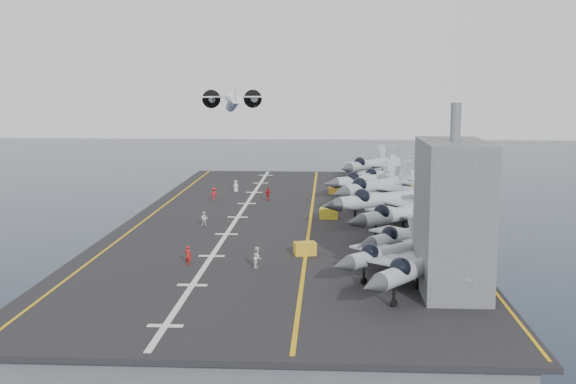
# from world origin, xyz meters

# --- Properties ---
(ground) EXTENTS (500.00, 500.00, 0.00)m
(ground) POSITION_xyz_m (0.00, 0.00, 0.00)
(ground) COLOR #142135
(ground) RESTS_ON ground
(hull) EXTENTS (36.00, 90.00, 10.00)m
(hull) POSITION_xyz_m (0.00, 0.00, 5.00)
(hull) COLOR #56595E
(hull) RESTS_ON ground
(flight_deck) EXTENTS (38.00, 92.00, 0.40)m
(flight_deck) POSITION_xyz_m (0.00, 0.00, 10.20)
(flight_deck) COLOR black
(flight_deck) RESTS_ON hull
(foul_line) EXTENTS (0.35, 90.00, 0.02)m
(foul_line) POSITION_xyz_m (3.00, 0.00, 10.42)
(foul_line) COLOR gold
(foul_line) RESTS_ON flight_deck
(landing_centerline) EXTENTS (0.50, 90.00, 0.02)m
(landing_centerline) POSITION_xyz_m (-6.00, 0.00, 10.42)
(landing_centerline) COLOR silver
(landing_centerline) RESTS_ON flight_deck
(deck_edge_port) EXTENTS (0.25, 90.00, 0.02)m
(deck_edge_port) POSITION_xyz_m (-17.00, 0.00, 10.42)
(deck_edge_port) COLOR gold
(deck_edge_port) RESTS_ON flight_deck
(deck_edge_stbd) EXTENTS (0.25, 90.00, 0.02)m
(deck_edge_stbd) POSITION_xyz_m (18.50, 0.00, 10.42)
(deck_edge_stbd) COLOR gold
(deck_edge_stbd) RESTS_ON flight_deck
(island_superstructure) EXTENTS (5.00, 10.00, 15.00)m
(island_superstructure) POSITION_xyz_m (15.00, -30.00, 17.90)
(island_superstructure) COLOR #56595E
(island_superstructure) RESTS_ON flight_deck
(fighter_jet_0) EXTENTS (15.77, 16.63, 4.82)m
(fighter_jet_0) POSITION_xyz_m (12.42, -31.67, 12.81)
(fighter_jet_0) COLOR #9FA7B0
(fighter_jet_0) RESTS_ON flight_deck
(fighter_jet_1) EXTENTS (14.96, 15.04, 4.42)m
(fighter_jet_1) POSITION_xyz_m (10.60, -26.17, 12.61)
(fighter_jet_1) COLOR gray
(fighter_jet_1) RESTS_ON flight_deck
(fighter_jet_2) EXTENTS (15.43, 15.55, 4.56)m
(fighter_jet_2) POSITION_xyz_m (12.86, -19.23, 12.68)
(fighter_jet_2) COLOR #8B939B
(fighter_jet_2) RESTS_ON flight_deck
(fighter_jet_3) EXTENTS (17.48, 17.13, 5.11)m
(fighter_jet_3) POSITION_xyz_m (13.19, -9.54, 12.95)
(fighter_jet_3) COLOR gray
(fighter_jet_3) RESTS_ON flight_deck
(fighter_jet_4) EXTENTS (19.77, 18.23, 5.71)m
(fighter_jet_4) POSITION_xyz_m (12.09, -1.79, 13.26)
(fighter_jet_4) COLOR gray
(fighter_jet_4) RESTS_ON flight_deck
(fighter_jet_5) EXTENTS (18.55, 19.47, 5.64)m
(fighter_jet_5) POSITION_xyz_m (11.43, 9.21, 13.22)
(fighter_jet_5) COLOR gray
(fighter_jet_5) RESTS_ON flight_deck
(fighter_jet_6) EXTENTS (17.99, 16.70, 5.20)m
(fighter_jet_6) POSITION_xyz_m (11.41, 17.14, 13.00)
(fighter_jet_6) COLOR #929BA1
(fighter_jet_6) RESTS_ON flight_deck
(fighter_jet_7) EXTENTS (16.26, 17.26, 4.99)m
(fighter_jet_7) POSITION_xyz_m (13.44, 23.29, 12.90)
(fighter_jet_7) COLOR gray
(fighter_jet_7) RESTS_ON flight_deck
(fighter_jet_8) EXTENTS (17.72, 18.89, 5.46)m
(fighter_jet_8) POSITION_xyz_m (12.41, 35.99, 13.13)
(fighter_jet_8) COLOR gray
(fighter_jet_8) RESTS_ON flight_deck
(tow_cart_a) EXTENTS (2.33, 1.79, 1.24)m
(tow_cart_a) POSITION_xyz_m (2.93, -18.93, 11.02)
(tow_cart_a) COLOR gold
(tow_cart_a) RESTS_ON flight_deck
(tow_cart_b) EXTENTS (2.29, 1.57, 1.32)m
(tow_cart_b) POSITION_xyz_m (5.23, -0.24, 11.06)
(tow_cart_b) COLOR gold
(tow_cart_b) RESTS_ON flight_deck
(tow_cart_c) EXTENTS (2.51, 1.88, 1.36)m
(tow_cart_c) POSITION_xyz_m (6.47, 19.49, 11.08)
(tow_cart_c) COLOR gold
(tow_cart_c) RESTS_ON flight_deck
(crew_1) EXTENTS (1.30, 1.14, 1.82)m
(crew_1) POSITION_xyz_m (-7.61, -23.41, 11.31)
(crew_1) COLOR #B21919
(crew_1) RESTS_ON flight_deck
(crew_2) EXTENTS (1.09, 0.80, 1.68)m
(crew_2) POSITION_xyz_m (-9.19, -5.47, 11.24)
(crew_2) COLOR silver
(crew_2) RESTS_ON flight_deck
(crew_3) EXTENTS (1.19, 0.90, 1.82)m
(crew_3) POSITION_xyz_m (-10.92, 12.53, 11.31)
(crew_3) COLOR #B21919
(crew_3) RESTS_ON flight_deck
(crew_4) EXTENTS (1.32, 1.22, 1.83)m
(crew_4) POSITION_xyz_m (-3.33, 12.82, 11.31)
(crew_4) COLOR #B21919
(crew_4) RESTS_ON flight_deck
(crew_5) EXTENTS (1.31, 1.18, 1.82)m
(crew_5) POSITION_xyz_m (-8.79, 20.10, 11.31)
(crew_5) COLOR silver
(crew_5) RESTS_ON flight_deck
(crew_7) EXTENTS (0.90, 1.25, 1.96)m
(crew_7) POSITION_xyz_m (-1.16, -24.14, 11.38)
(crew_7) COLOR silver
(crew_7) RESTS_ON flight_deck
(transport_plane) EXTENTS (23.16, 18.17, 4.87)m
(transport_plane) POSITION_xyz_m (-14.01, 57.55, 22.69)
(transport_plane) COLOR silver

